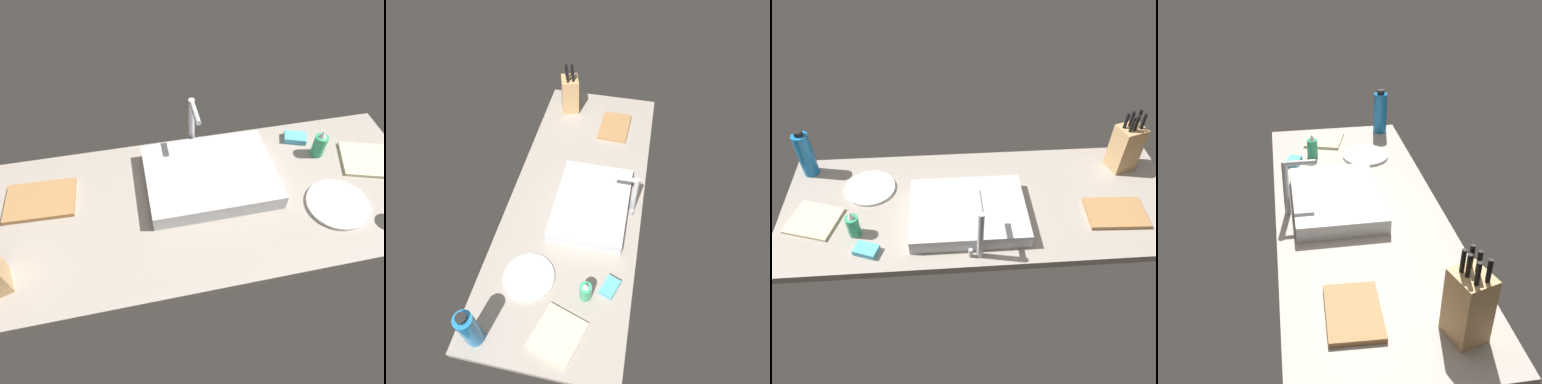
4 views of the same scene
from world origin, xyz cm
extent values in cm
cube|color=gray|center=(0.00, 0.00, 1.75)|extent=(171.90, 67.16, 3.50)
cube|color=#B7BABF|center=(6.76, 8.58, 6.70)|extent=(47.30, 35.40, 6.40)
cylinder|color=#B7BABF|center=(3.81, 28.58, 15.23)|extent=(2.40, 2.40, 23.47)
cylinder|color=#B7BABF|center=(3.81, 22.60, 25.97)|extent=(2.00, 11.97, 2.00)
cylinder|color=#B7BABF|center=(7.31, 28.58, 5.50)|extent=(1.60, 1.60, 4.00)
cube|color=#9E7042|center=(-55.31, 11.48, 4.40)|extent=(25.11, 17.93, 1.80)
cylinder|color=#2D9966|center=(52.52, 14.29, 8.09)|extent=(5.16, 5.16, 9.18)
cone|color=silver|center=(52.52, 14.29, 14.08)|extent=(2.84, 2.84, 2.80)
cylinder|color=silver|center=(49.21, -11.35, 4.10)|extent=(22.26, 22.26, 1.20)
cube|color=beige|center=(70.42, 6.58, 4.10)|extent=(23.81, 22.78, 1.20)
cube|color=#4CA3BC|center=(46.98, 23.86, 4.70)|extent=(10.51, 8.72, 2.40)
camera|label=1|loc=(-17.16, -74.46, 106.02)|focal=32.98mm
camera|label=2|loc=(109.81, 23.00, 146.93)|focal=32.90mm
camera|label=3|loc=(15.79, 114.60, 122.24)|focal=35.57mm
camera|label=4|loc=(-161.30, 29.05, 111.24)|focal=45.43mm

